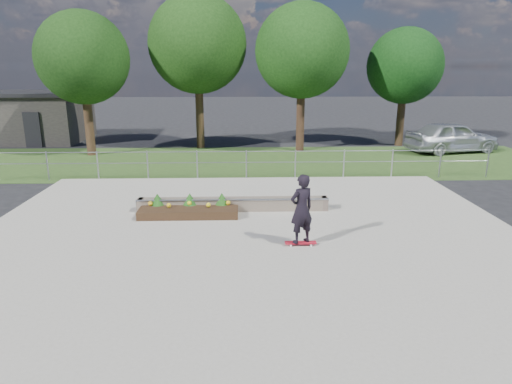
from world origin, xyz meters
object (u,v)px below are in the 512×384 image
grind_ledge (233,204)px  parked_car (452,137)px  skateboarder (302,209)px  planter_bed (189,208)px

grind_ledge → parked_car: (11.53, 10.09, 0.57)m
skateboarder → grind_ledge: bearing=120.7°
planter_bed → skateboarder: bearing=-40.5°
planter_bed → skateboarder: size_ratio=1.61×
parked_car → planter_bed: bearing=116.2°
grind_ledge → skateboarder: (1.77, -2.99, 0.76)m
skateboarder → parked_car: skateboarder is taller
grind_ledge → skateboarder: bearing=-59.3°
grind_ledge → skateboarder: skateboarder is taller
parked_car → grind_ledge: bearing=118.4°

